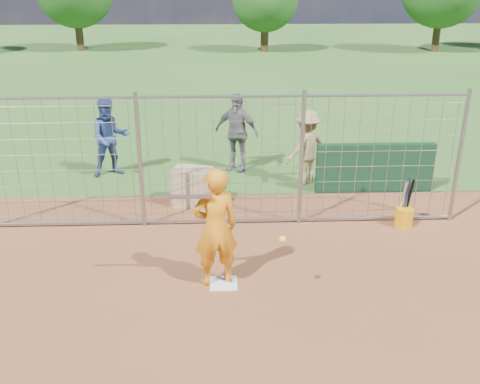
{
  "coord_description": "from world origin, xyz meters",
  "views": [
    {
      "loc": [
        -0.04,
        -7.43,
        4.46
      ],
      "look_at": [
        0.3,
        0.8,
        1.15
      ],
      "focal_mm": 40.0,
      "sensor_mm": 36.0,
      "label": 1
    }
  ],
  "objects_px": {
    "bystander_b": "(236,132)",
    "bucket_with_bats": "(404,215)",
    "equipment_bin": "(193,187)",
    "bystander_c": "(306,147)",
    "bystander_a": "(110,138)",
    "batter": "(216,228)"
  },
  "relations": [
    {
      "from": "equipment_bin",
      "to": "batter",
      "type": "bearing_deg",
      "value": -65.77
    },
    {
      "from": "batter",
      "to": "equipment_bin",
      "type": "distance_m",
      "value": 3.22
    },
    {
      "from": "equipment_bin",
      "to": "bucket_with_bats",
      "type": "height_order",
      "value": "bucket_with_bats"
    },
    {
      "from": "batter",
      "to": "equipment_bin",
      "type": "xyz_separation_m",
      "value": [
        -0.49,
        3.13,
        -0.55
      ]
    },
    {
      "from": "batter",
      "to": "equipment_bin",
      "type": "bearing_deg",
      "value": -96.12
    },
    {
      "from": "bystander_c",
      "to": "equipment_bin",
      "type": "relative_size",
      "value": 2.16
    },
    {
      "from": "bucket_with_bats",
      "to": "bystander_a",
      "type": "bearing_deg",
      "value": 152.75
    },
    {
      "from": "batter",
      "to": "bystander_b",
      "type": "height_order",
      "value": "bystander_b"
    },
    {
      "from": "bystander_a",
      "to": "bystander_c",
      "type": "xyz_separation_m",
      "value": [
        4.58,
        -0.71,
        -0.08
      ]
    },
    {
      "from": "bystander_a",
      "to": "bystander_b",
      "type": "bearing_deg",
      "value": -14.94
    },
    {
      "from": "bystander_b",
      "to": "bystander_c",
      "type": "distance_m",
      "value": 1.86
    },
    {
      "from": "bystander_c",
      "to": "equipment_bin",
      "type": "height_order",
      "value": "bystander_c"
    },
    {
      "from": "equipment_bin",
      "to": "bucket_with_bats",
      "type": "bearing_deg",
      "value": -1.38
    },
    {
      "from": "bystander_c",
      "to": "equipment_bin",
      "type": "xyz_separation_m",
      "value": [
        -2.56,
        -1.21,
        -0.46
      ]
    },
    {
      "from": "batter",
      "to": "bystander_a",
      "type": "xyz_separation_m",
      "value": [
        -2.51,
        5.05,
        -0.01
      ]
    },
    {
      "from": "bystander_c",
      "to": "bucket_with_bats",
      "type": "relative_size",
      "value": 1.77
    },
    {
      "from": "bystander_b",
      "to": "bucket_with_bats",
      "type": "distance_m",
      "value": 4.67
    },
    {
      "from": "bystander_b",
      "to": "bystander_c",
      "type": "height_order",
      "value": "bystander_b"
    },
    {
      "from": "batter",
      "to": "bystander_a",
      "type": "distance_m",
      "value": 5.64
    },
    {
      "from": "bystander_a",
      "to": "bucket_with_bats",
      "type": "distance_m",
      "value": 6.91
    },
    {
      "from": "bystander_a",
      "to": "equipment_bin",
      "type": "xyz_separation_m",
      "value": [
        2.02,
        -1.91,
        -0.54
      ]
    },
    {
      "from": "bystander_b",
      "to": "bucket_with_bats",
      "type": "relative_size",
      "value": 1.98
    }
  ]
}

